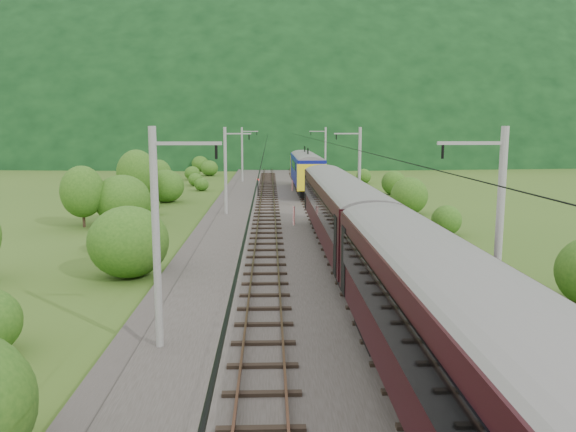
{
  "coord_description": "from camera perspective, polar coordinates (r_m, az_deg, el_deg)",
  "views": [
    {
      "loc": [
        -2.14,
        -19.77,
        8.24
      ],
      "look_at": [
        -0.96,
        15.95,
        2.6
      ],
      "focal_mm": 35.0,
      "sensor_mm": 36.0,
      "label": 1
    }
  ],
  "objects": [
    {
      "name": "ground",
      "position": [
        21.53,
        4.07,
        -13.56
      ],
      "size": [
        600.0,
        600.0,
        0.0
      ],
      "primitive_type": "plane",
      "color": "#2C4C17",
      "rests_on": "ground"
    },
    {
      "name": "railbed",
      "position": [
        30.93,
        2.16,
        -6.2
      ],
      "size": [
        14.0,
        220.0,
        0.3
      ],
      "primitive_type": "cube",
      "color": "#38332D",
      "rests_on": "ground"
    },
    {
      "name": "track_left",
      "position": [
        30.8,
        -2.32,
        -5.85
      ],
      "size": [
        2.4,
        220.0,
        0.27
      ],
      "color": "brown",
      "rests_on": "railbed"
    },
    {
      "name": "track_right",
      "position": [
        31.13,
        6.59,
        -5.74
      ],
      "size": [
        2.4,
        220.0,
        0.27
      ],
      "color": "brown",
      "rests_on": "railbed"
    },
    {
      "name": "catenary_left",
      "position": [
        52.06,
        -6.29,
        4.79
      ],
      "size": [
        2.54,
        192.28,
        8.0
      ],
      "color": "gray",
      "rests_on": "railbed"
    },
    {
      "name": "catenary_right",
      "position": [
        52.56,
        7.19,
        4.82
      ],
      "size": [
        2.54,
        192.28,
        8.0
      ],
      "color": "gray",
      "rests_on": "railbed"
    },
    {
      "name": "overhead_wires",
      "position": [
        29.87,
        2.24,
        6.77
      ],
      "size": [
        4.83,
        198.0,
        0.03
      ],
      "color": "black",
      "rests_on": "ground"
    },
    {
      "name": "mountain_main",
      "position": [
        279.9,
        -1.45,
        7.28
      ],
      "size": [
        504.0,
        360.0,
        244.0
      ],
      "primitive_type": "ellipsoid",
      "color": "black",
      "rests_on": "ground"
    },
    {
      "name": "mountain_ridge",
      "position": [
        340.9,
        -22.28,
        6.92
      ],
      "size": [
        336.0,
        280.0,
        132.0
      ],
      "primitive_type": "ellipsoid",
      "color": "black",
      "rests_on": "ground"
    },
    {
      "name": "train",
      "position": [
        13.11,
        18.88,
        -11.47
      ],
      "size": [
        3.22,
        128.29,
        5.6
      ],
      "color": "black",
      "rests_on": "ground"
    },
    {
      "name": "hazard_post_near",
      "position": [
        46.11,
        0.61,
        0.04
      ],
      "size": [
        0.17,
        0.17,
        1.57
      ],
      "primitive_type": "cylinder",
      "color": "red",
      "rests_on": "railbed"
    },
    {
      "name": "hazard_post_far",
      "position": [
        71.16,
        0.44,
        3.13
      ],
      "size": [
        0.15,
        0.15,
        1.4
      ],
      "primitive_type": "cylinder",
      "color": "red",
      "rests_on": "railbed"
    },
    {
      "name": "signal",
      "position": [
        65.99,
        -3.07,
        3.09
      ],
      "size": [
        0.23,
        0.23,
        2.04
      ],
      "color": "black",
      "rests_on": "railbed"
    },
    {
      "name": "vegetation_left",
      "position": [
        35.07,
        -22.23,
        -1.34
      ],
      "size": [
        13.26,
        147.44,
        6.28
      ],
      "color": "#265115",
      "rests_on": "ground"
    },
    {
      "name": "vegetation_right",
      "position": [
        40.23,
        19.24,
        -1.42
      ],
      "size": [
        5.96,
        103.45,
        3.21
      ],
      "color": "#265115",
      "rests_on": "ground"
    }
  ]
}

